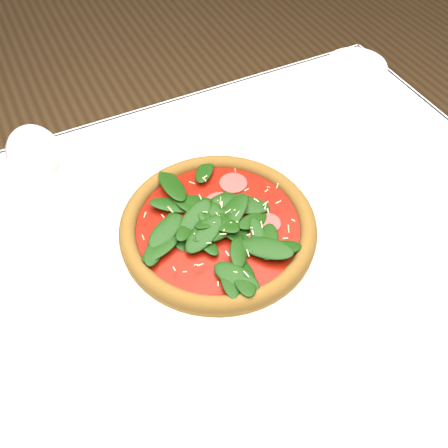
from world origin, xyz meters
name	(u,v)px	position (x,y,z in m)	size (l,w,h in m)	color
ground	(210,417)	(0.00, 0.00, 0.00)	(6.00, 6.00, 0.00)	brown
dining_table	(201,294)	(0.00, 0.00, 0.65)	(1.21, 0.81, 0.75)	white
plate	(218,233)	(0.05, 0.03, 0.76)	(0.37, 0.37, 0.02)	white
pizza	(218,225)	(0.05, 0.03, 0.78)	(0.37, 0.37, 0.04)	olive
wine_glass	(37,160)	(-0.17, 0.18, 0.89)	(0.08, 0.08, 0.20)	white
saucer_far	(357,65)	(0.54, 0.33, 0.76)	(0.13, 0.13, 0.01)	white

